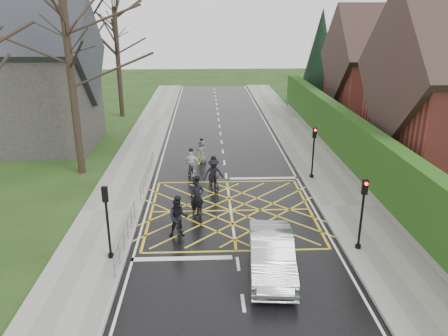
{
  "coord_description": "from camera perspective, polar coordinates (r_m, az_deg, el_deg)",
  "views": [
    {
      "loc": [
        -1.2,
        -20.06,
        9.42
      ],
      "look_at": [
        -0.22,
        2.81,
        1.3
      ],
      "focal_mm": 35.0,
      "sensor_mm": 36.0,
      "label": 1
    }
  ],
  "objects": [
    {
      "name": "road",
      "position": [
        22.19,
        0.89,
        -5.57
      ],
      "size": [
        9.0,
        80.0,
        0.01
      ],
      "primitive_type": "cube",
      "color": "black",
      "rests_on": "ground"
    },
    {
      "name": "railing_north",
      "position": [
        25.79,
        -9.99,
        -0.33
      ],
      "size": [
        0.05,
        6.04,
        1.03
      ],
      "color": "slate",
      "rests_on": "ground"
    },
    {
      "name": "traffic_light_ne",
      "position": [
        26.23,
        11.57,
        1.92
      ],
      "size": [
        0.24,
        0.31,
        3.21
      ],
      "rotation": [
        0.0,
        0.0,
        3.14
      ],
      "color": "black",
      "rests_on": "ground"
    },
    {
      "name": "cyclist_lead",
      "position": [
        29.09,
        -2.92,
        1.81
      ],
      "size": [
        1.13,
        1.82,
        1.67
      ],
      "rotation": [
        0.0,
        0.0,
        -0.33
      ],
      "color": "gold",
      "rests_on": "ground"
    },
    {
      "name": "tree_mid",
      "position": [
        35.19,
        -17.76,
        17.38
      ],
      "size": [
        10.08,
        10.08,
        12.48
      ],
      "color": "black",
      "rests_on": "ground"
    },
    {
      "name": "hedge",
      "position": [
        28.51,
        15.98,
        3.89
      ],
      "size": [
        0.9,
        38.0,
        2.8
      ],
      "primitive_type": "cube",
      "color": "#113E11",
      "rests_on": "stone_wall"
    },
    {
      "name": "church",
      "position": [
        34.64,
        -23.7,
        10.48
      ],
      "size": [
        8.8,
        7.8,
        11.0
      ],
      "color": "#2D2B28",
      "rests_on": "ground"
    },
    {
      "name": "cyclist_front",
      "position": [
        26.61,
        -4.29,
        0.25
      ],
      "size": [
        1.01,
        1.84,
        1.78
      ],
      "rotation": [
        0.0,
        0.0,
        -0.19
      ],
      "color": "black",
      "rests_on": "ground"
    },
    {
      "name": "cyclist_mid",
      "position": [
        24.59,
        -1.35,
        -1.19
      ],
      "size": [
        1.29,
        2.13,
        1.97
      ],
      "rotation": [
        0.0,
        0.0,
        0.24
      ],
      "color": "black",
      "rests_on": "ground"
    },
    {
      "name": "traffic_light_se",
      "position": [
        18.74,
        17.54,
        -5.9
      ],
      "size": [
        0.24,
        0.31,
        3.21
      ],
      "rotation": [
        0.0,
        0.0,
        3.14
      ],
      "color": "black",
      "rests_on": "ground"
    },
    {
      "name": "stone_wall",
      "position": [
        29.01,
        15.66,
        0.57
      ],
      "size": [
        0.5,
        38.0,
        0.7
      ],
      "primitive_type": "cube",
      "color": "slate",
      "rests_on": "ground"
    },
    {
      "name": "tree_near",
      "position": [
        27.24,
        -19.8,
        15.27
      ],
      "size": [
        9.24,
        9.24,
        11.44
      ],
      "color": "black",
      "rests_on": "ground"
    },
    {
      "name": "house_far",
      "position": [
        41.58,
        20.56,
        11.34
      ],
      "size": [
        9.8,
        8.8,
        10.3
      ],
      "color": "maroon",
      "rests_on": "ground"
    },
    {
      "name": "cyclist_back",
      "position": [
        19.53,
        -5.98,
        -6.96
      ],
      "size": [
        0.92,
        2.0,
        1.97
      ],
      "rotation": [
        0.0,
        0.0,
        0.07
      ],
      "color": "black",
      "rests_on": "ground"
    },
    {
      "name": "cyclist_rear",
      "position": [
        21.46,
        -3.53,
        -4.55
      ],
      "size": [
        1.12,
        2.24,
        2.08
      ],
      "rotation": [
        0.0,
        0.0,
        0.18
      ],
      "color": "black",
      "rests_on": "ground"
    },
    {
      "name": "sidewalk_right",
      "position": [
        23.27,
        15.87,
        -4.94
      ],
      "size": [
        3.0,
        80.0,
        0.15
      ],
      "primitive_type": "cube",
      "color": "gray",
      "rests_on": "ground"
    },
    {
      "name": "car",
      "position": [
        17.03,
        6.23,
        -11.14
      ],
      "size": [
        1.98,
        4.76,
        1.53
      ],
      "primitive_type": "imported",
      "rotation": [
        0.0,
        0.0,
        -0.08
      ],
      "color": "#B1B3B9",
      "rests_on": "ground"
    },
    {
      "name": "conifer",
      "position": [
        47.79,
        12.41,
        13.79
      ],
      "size": [
        4.6,
        4.6,
        10.0
      ],
      "color": "black",
      "rests_on": "ground"
    },
    {
      "name": "tree_far",
      "position": [
        42.89,
        -13.87,
        16.02
      ],
      "size": [
        8.4,
        8.4,
        10.4
      ],
      "color": "black",
      "rests_on": "ground"
    },
    {
      "name": "ground",
      "position": [
        22.19,
        0.89,
        -5.58
      ],
      "size": [
        120.0,
        120.0,
        0.0
      ],
      "primitive_type": "plane",
      "color": "black",
      "rests_on": "ground"
    },
    {
      "name": "sidewalk_left",
      "position": [
        22.65,
        -14.52,
        -5.51
      ],
      "size": [
        3.0,
        80.0,
        0.15
      ],
      "primitive_type": "cube",
      "color": "gray",
      "rests_on": "ground"
    },
    {
      "name": "traffic_light_sw",
      "position": [
        17.82,
        -14.94,
        -6.99
      ],
      "size": [
        0.24,
        0.31,
        3.21
      ],
      "color": "black",
      "rests_on": "ground"
    },
    {
      "name": "railing_south",
      "position": [
        18.99,
        -12.76,
        -8.05
      ],
      "size": [
        0.05,
        5.04,
        1.03
      ],
      "color": "slate",
      "rests_on": "ground"
    }
  ]
}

